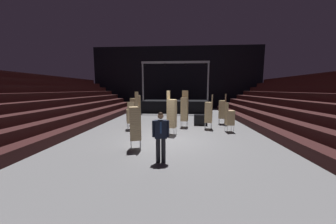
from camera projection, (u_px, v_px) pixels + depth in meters
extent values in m
cube|color=slate|center=(169.00, 140.00, 8.78)|extent=(22.00, 30.00, 0.10)
cube|color=black|center=(176.00, 78.00, 23.10)|extent=(22.00, 0.30, 8.00)
cube|color=black|center=(77.00, 128.00, 10.09)|extent=(0.75, 24.00, 0.45)
cube|color=black|center=(64.00, 121.00, 10.09)|extent=(0.75, 24.00, 0.45)
cube|color=black|center=(51.00, 113.00, 10.08)|extent=(0.75, 24.00, 0.45)
cube|color=black|center=(38.00, 105.00, 10.07)|extent=(0.75, 24.00, 0.45)
cube|color=black|center=(25.00, 97.00, 10.06)|extent=(0.75, 24.00, 0.45)
cube|color=black|center=(12.00, 89.00, 10.06)|extent=(0.75, 24.00, 0.45)
cube|color=black|center=(271.00, 131.00, 9.37)|extent=(0.75, 24.00, 0.45)
cube|color=black|center=(286.00, 123.00, 9.26)|extent=(0.75, 24.00, 0.45)
cube|color=black|center=(302.00, 115.00, 9.15)|extent=(0.75, 24.00, 0.45)
cube|color=black|center=(318.00, 107.00, 9.05)|extent=(0.75, 24.00, 0.45)
cube|color=black|center=(335.00, 98.00, 8.94)|extent=(0.75, 24.00, 0.45)
cube|color=black|center=(175.00, 106.00, 19.26)|extent=(7.09, 2.93, 1.25)
cylinder|color=#9EA0A8|center=(143.00, 82.00, 17.95)|extent=(0.16, 0.16, 3.89)
cylinder|color=#9EA0A8|center=(208.00, 82.00, 17.51)|extent=(0.16, 0.16, 3.89)
cube|color=#9EA0A8|center=(175.00, 62.00, 17.48)|extent=(6.79, 0.20, 0.20)
cylinder|color=black|center=(145.00, 65.00, 17.71)|extent=(0.18, 0.18, 0.22)
cylinder|color=black|center=(165.00, 65.00, 17.57)|extent=(0.18, 0.18, 0.22)
cylinder|color=black|center=(185.00, 64.00, 17.44)|extent=(0.18, 0.18, 0.22)
cylinder|color=black|center=(206.00, 64.00, 17.30)|extent=(0.18, 0.18, 0.22)
cylinder|color=black|center=(163.00, 150.00, 5.92)|extent=(0.15, 0.15, 0.85)
cylinder|color=black|center=(158.00, 150.00, 5.91)|extent=(0.15, 0.15, 0.85)
cube|color=silver|center=(161.00, 130.00, 5.76)|extent=(0.19, 0.12, 0.60)
cube|color=black|center=(161.00, 129.00, 5.82)|extent=(0.43, 0.29, 0.60)
cube|color=navy|center=(161.00, 128.00, 5.70)|extent=(0.06, 0.02, 0.38)
cylinder|color=black|center=(168.00, 129.00, 5.84)|extent=(0.11, 0.11, 0.55)
cylinder|color=black|center=(154.00, 129.00, 5.80)|extent=(0.11, 0.11, 0.55)
sphere|color=#936B4C|center=(161.00, 116.00, 5.77)|extent=(0.20, 0.20, 0.20)
sphere|color=black|center=(161.00, 114.00, 5.76)|extent=(0.16, 0.16, 0.16)
cylinder|color=#B2B5BA|center=(219.00, 121.00, 12.46)|extent=(0.02, 0.02, 0.40)
cylinder|color=#B2B5BA|center=(220.00, 121.00, 12.80)|extent=(0.02, 0.02, 0.40)
cylinder|color=#B2B5BA|center=(224.00, 122.00, 12.30)|extent=(0.02, 0.02, 0.40)
cylinder|color=#B2B5BA|center=(225.00, 121.00, 12.64)|extent=(0.02, 0.02, 0.40)
cube|color=tan|center=(222.00, 118.00, 12.52)|extent=(0.57, 0.57, 0.08)
cube|color=tan|center=(222.00, 117.00, 12.51)|extent=(0.57, 0.57, 0.08)
cube|color=tan|center=(222.00, 115.00, 12.50)|extent=(0.57, 0.57, 0.08)
cube|color=tan|center=(222.00, 114.00, 12.49)|extent=(0.57, 0.57, 0.08)
cube|color=tan|center=(222.00, 113.00, 12.47)|extent=(0.57, 0.57, 0.08)
cube|color=tan|center=(222.00, 112.00, 12.46)|extent=(0.57, 0.57, 0.08)
cube|color=tan|center=(222.00, 111.00, 12.45)|extent=(0.57, 0.57, 0.08)
cube|color=tan|center=(222.00, 110.00, 12.44)|extent=(0.57, 0.57, 0.08)
cube|color=tan|center=(222.00, 108.00, 12.43)|extent=(0.57, 0.57, 0.08)
cube|color=tan|center=(222.00, 107.00, 12.42)|extent=(0.57, 0.57, 0.08)
cube|color=tan|center=(222.00, 106.00, 12.41)|extent=(0.57, 0.57, 0.08)
cube|color=tan|center=(223.00, 105.00, 12.40)|extent=(0.57, 0.57, 0.08)
cube|color=tan|center=(223.00, 104.00, 12.39)|extent=(0.57, 0.57, 0.08)
cube|color=tan|center=(223.00, 102.00, 12.38)|extent=(0.57, 0.57, 0.08)
cube|color=tan|center=(223.00, 101.00, 12.37)|extent=(0.57, 0.57, 0.08)
cube|color=tan|center=(226.00, 97.00, 12.25)|extent=(0.20, 0.39, 0.46)
cylinder|color=#B2B5BA|center=(187.00, 125.00, 11.33)|extent=(0.02, 0.02, 0.40)
cylinder|color=#B2B5BA|center=(181.00, 124.00, 11.44)|extent=(0.02, 0.02, 0.40)
cylinder|color=#B2B5BA|center=(188.00, 123.00, 11.70)|extent=(0.02, 0.02, 0.40)
cylinder|color=#B2B5BA|center=(182.00, 123.00, 11.80)|extent=(0.02, 0.02, 0.40)
cube|color=tan|center=(184.00, 120.00, 11.54)|extent=(0.52, 0.52, 0.08)
cube|color=tan|center=(184.00, 119.00, 11.52)|extent=(0.52, 0.52, 0.08)
cube|color=tan|center=(184.00, 118.00, 11.51)|extent=(0.52, 0.52, 0.08)
cube|color=tan|center=(184.00, 116.00, 11.50)|extent=(0.52, 0.52, 0.08)
cube|color=tan|center=(184.00, 115.00, 11.49)|extent=(0.52, 0.52, 0.08)
cube|color=tan|center=(184.00, 114.00, 11.48)|extent=(0.52, 0.52, 0.08)
cube|color=tan|center=(184.00, 113.00, 11.47)|extent=(0.52, 0.52, 0.08)
cube|color=tan|center=(184.00, 111.00, 11.46)|extent=(0.52, 0.52, 0.08)
cube|color=tan|center=(184.00, 110.00, 11.45)|extent=(0.52, 0.52, 0.08)
cube|color=tan|center=(184.00, 109.00, 11.44)|extent=(0.52, 0.52, 0.08)
cube|color=tan|center=(184.00, 107.00, 11.43)|extent=(0.52, 0.52, 0.08)
cube|color=tan|center=(184.00, 106.00, 11.42)|extent=(0.52, 0.52, 0.08)
cube|color=tan|center=(184.00, 105.00, 11.41)|extent=(0.52, 0.52, 0.08)
cube|color=tan|center=(185.00, 103.00, 11.39)|extent=(0.52, 0.52, 0.08)
cube|color=tan|center=(185.00, 102.00, 11.38)|extent=(0.52, 0.52, 0.08)
cube|color=tan|center=(185.00, 101.00, 11.37)|extent=(0.52, 0.52, 0.08)
cube|color=tan|center=(185.00, 100.00, 11.36)|extent=(0.52, 0.52, 0.08)
cube|color=tan|center=(185.00, 98.00, 11.35)|extent=(0.52, 0.52, 0.08)
cube|color=tan|center=(185.00, 94.00, 11.50)|extent=(0.41, 0.13, 0.46)
cylinder|color=#B2B5BA|center=(231.00, 128.00, 10.45)|extent=(0.02, 0.02, 0.40)
cylinder|color=#B2B5BA|center=(234.00, 129.00, 10.07)|extent=(0.02, 0.02, 0.40)
cylinder|color=#B2B5BA|center=(225.00, 128.00, 10.44)|extent=(0.02, 0.02, 0.40)
cylinder|color=#B2B5BA|center=(227.00, 129.00, 10.06)|extent=(0.02, 0.02, 0.40)
cube|color=tan|center=(229.00, 124.00, 10.23)|extent=(0.48, 0.48, 0.08)
cube|color=tan|center=(229.00, 123.00, 10.21)|extent=(0.48, 0.48, 0.08)
cube|color=tan|center=(230.00, 121.00, 10.20)|extent=(0.48, 0.48, 0.08)
cube|color=tan|center=(230.00, 120.00, 10.19)|extent=(0.48, 0.48, 0.08)
cube|color=tan|center=(230.00, 118.00, 10.18)|extent=(0.48, 0.48, 0.08)
cube|color=tan|center=(230.00, 117.00, 10.17)|extent=(0.48, 0.48, 0.08)
cube|color=tan|center=(230.00, 116.00, 10.16)|extent=(0.48, 0.48, 0.08)
cube|color=tan|center=(230.00, 114.00, 10.15)|extent=(0.48, 0.48, 0.08)
cube|color=tan|center=(230.00, 113.00, 10.14)|extent=(0.48, 0.48, 0.08)
cube|color=tan|center=(230.00, 111.00, 10.13)|extent=(0.48, 0.48, 0.08)
cube|color=tan|center=(227.00, 107.00, 10.09)|extent=(0.09, 0.41, 0.46)
cylinder|color=#B2B5BA|center=(131.00, 146.00, 7.05)|extent=(0.02, 0.02, 0.40)
cylinder|color=#B2B5BA|center=(131.00, 143.00, 7.41)|extent=(0.02, 0.02, 0.40)
cylinder|color=#B2B5BA|center=(141.00, 145.00, 7.13)|extent=(0.02, 0.02, 0.40)
cylinder|color=#B2B5BA|center=(140.00, 143.00, 7.50)|extent=(0.02, 0.02, 0.40)
cube|color=tan|center=(136.00, 139.00, 7.24)|extent=(0.55, 0.55, 0.08)
cube|color=tan|center=(136.00, 137.00, 7.23)|extent=(0.55, 0.55, 0.08)
cube|color=tan|center=(136.00, 135.00, 7.22)|extent=(0.55, 0.55, 0.08)
cube|color=tan|center=(135.00, 133.00, 7.21)|extent=(0.55, 0.55, 0.08)
cube|color=tan|center=(135.00, 130.00, 7.20)|extent=(0.55, 0.55, 0.08)
cube|color=tan|center=(135.00, 128.00, 7.19)|extent=(0.55, 0.55, 0.08)
cube|color=tan|center=(135.00, 126.00, 7.18)|extent=(0.55, 0.55, 0.08)
cube|color=tan|center=(135.00, 124.00, 7.17)|extent=(0.55, 0.55, 0.08)
cube|color=tan|center=(135.00, 122.00, 7.16)|extent=(0.55, 0.55, 0.08)
cube|color=tan|center=(135.00, 120.00, 7.14)|extent=(0.55, 0.55, 0.08)
cube|color=tan|center=(135.00, 118.00, 7.13)|extent=(0.55, 0.55, 0.08)
cube|color=tan|center=(135.00, 116.00, 7.12)|extent=(0.55, 0.55, 0.08)
cube|color=tan|center=(135.00, 114.00, 7.11)|extent=(0.55, 0.55, 0.08)
cube|color=tan|center=(135.00, 112.00, 7.10)|extent=(0.55, 0.55, 0.08)
cube|color=tan|center=(135.00, 110.00, 7.09)|extent=(0.55, 0.55, 0.08)
cube|color=tan|center=(135.00, 108.00, 7.08)|extent=(0.55, 0.55, 0.08)
cube|color=tan|center=(140.00, 101.00, 7.09)|extent=(0.17, 0.40, 0.46)
cylinder|color=#B2B5BA|center=(131.00, 122.00, 12.29)|extent=(0.02, 0.02, 0.40)
cylinder|color=#B2B5BA|center=(134.00, 121.00, 12.64)|extent=(0.02, 0.02, 0.40)
cylinder|color=#B2B5BA|center=(136.00, 122.00, 12.15)|extent=(0.02, 0.02, 0.40)
cylinder|color=#B2B5BA|center=(139.00, 121.00, 12.50)|extent=(0.02, 0.02, 0.40)
cube|color=tan|center=(135.00, 118.00, 12.36)|extent=(0.55, 0.55, 0.08)
cube|color=tan|center=(135.00, 117.00, 12.35)|extent=(0.55, 0.55, 0.08)
cube|color=tan|center=(135.00, 116.00, 12.34)|extent=(0.55, 0.55, 0.08)
cube|color=tan|center=(135.00, 115.00, 12.33)|extent=(0.55, 0.55, 0.08)
cube|color=tan|center=(135.00, 113.00, 12.32)|extent=(0.55, 0.55, 0.08)
cube|color=tan|center=(135.00, 112.00, 12.31)|extent=(0.55, 0.55, 0.08)
cube|color=tan|center=(135.00, 111.00, 12.30)|extent=(0.55, 0.55, 0.08)
cube|color=tan|center=(135.00, 110.00, 12.29)|extent=(0.55, 0.55, 0.08)
cube|color=tan|center=(134.00, 109.00, 12.28)|extent=(0.55, 0.55, 0.08)
cube|color=tan|center=(134.00, 107.00, 12.27)|extent=(0.55, 0.55, 0.08)
cube|color=tan|center=(134.00, 106.00, 12.26)|extent=(0.55, 0.55, 0.08)
cube|color=tan|center=(134.00, 105.00, 12.25)|extent=(0.55, 0.55, 0.08)
cube|color=tan|center=(134.00, 104.00, 12.23)|extent=(0.55, 0.55, 0.08)
cube|color=tan|center=(134.00, 103.00, 12.22)|extent=(0.55, 0.55, 0.08)
cube|color=tan|center=(134.00, 101.00, 12.21)|extent=(0.55, 0.55, 0.08)
cube|color=tan|center=(134.00, 100.00, 12.20)|extent=(0.55, 0.55, 0.08)
cube|color=tan|center=(134.00, 99.00, 12.19)|extent=(0.55, 0.55, 0.08)
cube|color=tan|center=(137.00, 95.00, 12.08)|extent=(0.17, 0.40, 0.46)
cylinder|color=#B2B5BA|center=(205.00, 126.00, 10.90)|extent=(0.02, 0.02, 0.40)
cylinder|color=#B2B5BA|center=(205.00, 125.00, 11.26)|extent=(0.02, 0.02, 0.40)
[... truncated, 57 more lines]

